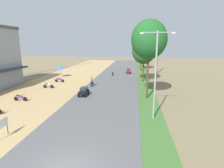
% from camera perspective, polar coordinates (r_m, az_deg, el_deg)
% --- Properties ---
extents(parked_motorbike_third, '(1.80, 0.54, 0.94)m').
position_cam_1_polar(parked_motorbike_third, '(25.98, -26.80, -3.73)').
color(parked_motorbike_third, black).
rests_on(parked_motorbike_third, dirt_shoulder).
extents(parked_motorbike_fourth, '(1.80, 0.54, 0.94)m').
position_cam_1_polar(parked_motorbike_fourth, '(31.60, -19.33, -0.34)').
color(parked_motorbike_fourth, black).
rests_on(parked_motorbike_fourth, dirt_shoulder).
extents(parked_motorbike_fifth, '(1.80, 0.54, 0.94)m').
position_cam_1_polar(parked_motorbike_fifth, '(35.87, -16.16, 1.36)').
color(parked_motorbike_fifth, black).
rests_on(parked_motorbike_fifth, dirt_shoulder).
extents(street_signboard, '(0.06, 1.30, 1.50)m').
position_cam_1_polar(street_signboard, '(16.77, -31.26, -10.86)').
color(street_signboard, '#262628').
rests_on(street_signboard, dirt_shoulder).
extents(vendor_umbrella, '(2.20, 2.20, 2.52)m').
position_cam_1_polar(vendor_umbrella, '(41.12, -15.99, 5.24)').
color(vendor_umbrella, '#99999E').
rests_on(vendor_umbrella, dirt_shoulder).
extents(median_tree_nearest, '(4.50, 4.50, 10.19)m').
position_cam_1_polar(median_tree_nearest, '(23.92, 11.58, 13.55)').
color(median_tree_nearest, '#4C351E').
rests_on(median_tree_nearest, median_strip).
extents(median_tree_second, '(4.49, 4.49, 8.51)m').
position_cam_1_polar(median_tree_second, '(35.27, 9.97, 10.37)').
color(median_tree_second, '#4C351E').
rests_on(median_tree_second, median_strip).
extents(median_tree_third, '(3.62, 3.62, 10.18)m').
position_cam_1_polar(median_tree_third, '(49.42, 9.30, 13.14)').
color(median_tree_third, '#4C351E').
rests_on(median_tree_third, median_strip).
extents(streetlamp_near, '(3.16, 0.20, 8.31)m').
position_cam_1_polar(streetlamp_near, '(17.35, 13.57, 4.17)').
color(streetlamp_near, gray).
rests_on(streetlamp_near, median_strip).
extents(streetlamp_mid, '(3.16, 0.20, 7.71)m').
position_cam_1_polar(streetlamp_mid, '(29.53, 11.05, 7.06)').
color(streetlamp_mid, gray).
rests_on(streetlamp_mid, median_strip).
extents(streetlamp_far, '(3.16, 0.20, 7.57)m').
position_cam_1_polar(streetlamp_far, '(54.23, 9.44, 9.50)').
color(streetlamp_far, gray).
rests_on(streetlamp_far, median_strip).
extents(utility_pole_near, '(1.80, 0.20, 9.84)m').
position_cam_1_polar(utility_pole_near, '(46.12, 14.11, 9.61)').
color(utility_pole_near, brown).
rests_on(utility_pole_near, ground).
extents(utility_pole_far, '(1.80, 0.20, 8.54)m').
position_cam_1_polar(utility_pole_far, '(44.21, 14.02, 8.64)').
color(utility_pole_far, brown).
rests_on(utility_pole_far, ground).
extents(car_sedan_black, '(1.10, 2.26, 1.19)m').
position_cam_1_polar(car_sedan_black, '(25.79, -8.88, -2.17)').
color(car_sedan_black, black).
rests_on(car_sedan_black, road_strip).
extents(car_hatchback_red, '(1.04, 2.00, 1.23)m').
position_cam_1_polar(car_hatchback_red, '(44.63, 5.22, 4.20)').
color(car_hatchback_red, red).
rests_on(car_hatchback_red, road_strip).
extents(motorbike_foreground_rider, '(0.54, 1.80, 1.66)m').
position_cam_1_polar(motorbike_foreground_rider, '(31.31, -6.33, 0.75)').
color(motorbike_foreground_rider, black).
rests_on(motorbike_foreground_rider, road_strip).
extents(motorbike_ahead_second, '(0.54, 1.80, 0.94)m').
position_cam_1_polar(motorbike_ahead_second, '(41.81, 0.20, 3.44)').
color(motorbike_ahead_second, black).
rests_on(motorbike_ahead_second, road_strip).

